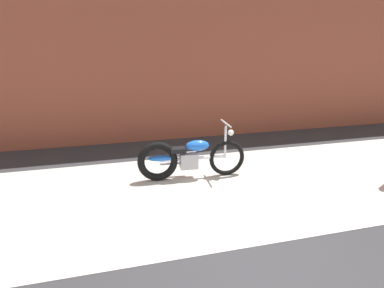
# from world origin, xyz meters

# --- Properties ---
(ground_plane) EXTENTS (80.00, 80.00, 0.00)m
(ground_plane) POSITION_xyz_m (0.00, 0.00, 0.00)
(ground_plane) COLOR #2D2D30
(sidewalk_slab) EXTENTS (36.00, 3.50, 0.01)m
(sidewalk_slab) POSITION_xyz_m (0.00, 1.75, 0.00)
(sidewalk_slab) COLOR #B2ADA3
(sidewalk_slab) RESTS_ON ground
(brick_building_wall) EXTENTS (36.00, 0.50, 6.02)m
(brick_building_wall) POSITION_xyz_m (0.00, 5.20, 3.01)
(brick_building_wall) COLOR brown
(brick_building_wall) RESTS_ON ground
(motorcycle_blue) EXTENTS (2.01, 0.58, 1.03)m
(motorcycle_blue) POSITION_xyz_m (-0.23, 2.34, 0.40)
(motorcycle_blue) COLOR black
(motorcycle_blue) RESTS_ON ground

